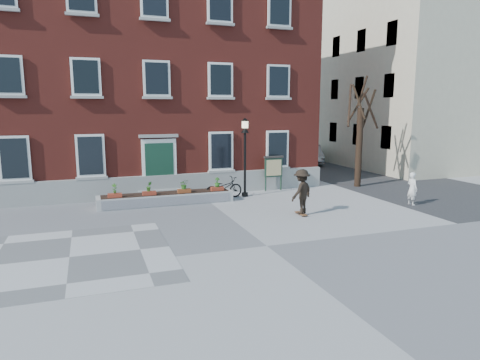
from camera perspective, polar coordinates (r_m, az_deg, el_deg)
name	(u,v)px	position (r m, az deg, el deg)	size (l,w,h in m)	color
ground	(267,246)	(14.05, 3.60, -8.77)	(100.00, 100.00, 0.00)	#959597
checker_patch	(69,257)	(13.98, -21.79, -9.54)	(6.00, 6.00, 0.01)	#5F5F62
bicycle	(223,188)	(21.01, -2.22, -1.05)	(0.70, 2.01, 1.06)	black
parked_car	(311,154)	(34.41, 9.38, 3.39)	(1.57, 4.52, 1.49)	#A6A8AA
bystander	(412,189)	(21.08, 21.97, -1.08)	(0.56, 0.36, 1.52)	white
brick_building	(143,75)	(26.48, -12.79, 13.48)	(18.40, 10.85, 12.60)	maroon
planter_assembly	(167,198)	(20.12, -9.76, -2.32)	(6.20, 1.12, 1.15)	#BBBBB6
bare_tree	(360,137)	(24.83, 15.65, 5.52)	(1.83, 1.83, 6.16)	black
side_street	(369,77)	(39.67, 16.82, 13.01)	(15.20, 36.00, 14.50)	#363638
lamp_post	(245,146)	(21.21, 0.66, 4.54)	(0.40, 0.40, 3.93)	black
notice_board	(274,167)	(22.94, 4.49, 1.69)	(1.10, 0.16, 1.87)	#183023
skateboarder	(302,191)	(17.87, 8.22, -1.52)	(1.38, 1.17, 1.93)	brown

